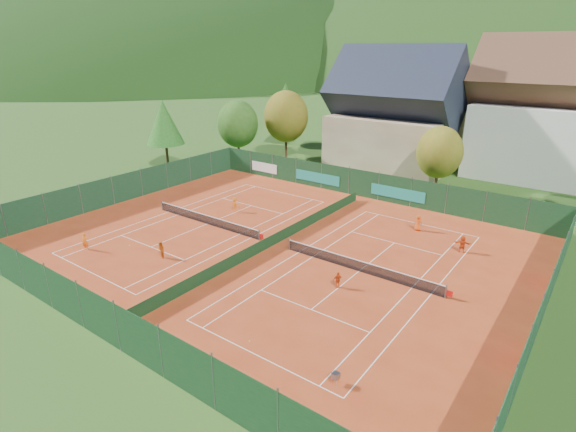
# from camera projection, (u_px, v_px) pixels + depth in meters

# --- Properties ---
(ground) EXTENTS (600.00, 600.00, 0.00)m
(ground) POSITION_uv_depth(u_px,v_px,m) (274.00, 245.00, 37.74)
(ground) COLOR #274D18
(ground) RESTS_ON ground
(clay_pad) EXTENTS (40.00, 32.00, 0.01)m
(clay_pad) POSITION_uv_depth(u_px,v_px,m) (274.00, 245.00, 37.73)
(clay_pad) COLOR #A13617
(clay_pad) RESTS_ON ground
(court_markings_left) EXTENTS (11.03, 23.83, 0.00)m
(court_markings_left) POSITION_uv_depth(u_px,v_px,m) (207.00, 224.00, 42.16)
(court_markings_left) COLOR white
(court_markings_left) RESTS_ON ground
(court_markings_right) EXTENTS (11.03, 23.83, 0.00)m
(court_markings_right) POSITION_uv_depth(u_px,v_px,m) (359.00, 271.00, 33.30)
(court_markings_right) COLOR white
(court_markings_right) RESTS_ON ground
(tennis_net_left) EXTENTS (13.30, 0.10, 1.02)m
(tennis_net_left) POSITION_uv_depth(u_px,v_px,m) (208.00, 219.00, 41.89)
(tennis_net_left) COLOR #59595B
(tennis_net_left) RESTS_ON ground
(tennis_net_right) EXTENTS (13.30, 0.10, 1.02)m
(tennis_net_right) POSITION_uv_depth(u_px,v_px,m) (361.00, 266.00, 33.04)
(tennis_net_right) COLOR #59595B
(tennis_net_right) RESTS_ON ground
(court_divider) EXTENTS (0.03, 28.80, 1.00)m
(court_divider) POSITION_uv_depth(u_px,v_px,m) (274.00, 240.00, 37.55)
(court_divider) COLOR #123418
(court_divider) RESTS_ON ground
(fence_north) EXTENTS (40.00, 0.10, 3.00)m
(fence_north) POSITION_uv_depth(u_px,v_px,m) (360.00, 183.00, 49.51)
(fence_north) COLOR #13351B
(fence_north) RESTS_ON ground
(fence_south) EXTENTS (40.00, 0.04, 3.00)m
(fence_south) POSITION_uv_depth(u_px,v_px,m) (98.00, 316.00, 25.15)
(fence_south) COLOR #123318
(fence_south) RESTS_ON ground
(fence_west) EXTENTS (0.04, 32.00, 3.00)m
(fence_west) POSITION_uv_depth(u_px,v_px,m) (127.00, 187.00, 48.27)
(fence_west) COLOR #163D22
(fence_west) RESTS_ON ground
(fence_east) EXTENTS (0.09, 32.00, 3.00)m
(fence_east) POSITION_uv_depth(u_px,v_px,m) (544.00, 306.00, 26.18)
(fence_east) COLOR #163D21
(fence_east) RESTS_ON ground
(chalet) EXTENTS (16.20, 12.00, 16.00)m
(chalet) POSITION_uv_depth(u_px,v_px,m) (394.00, 119.00, 59.64)
(chalet) COLOR #C3AC8A
(chalet) RESTS_ON ground
(hotel_block_a) EXTENTS (21.60, 11.00, 17.25)m
(hotel_block_a) POSITION_uv_depth(u_px,v_px,m) (565.00, 120.00, 53.37)
(hotel_block_a) COLOR silver
(hotel_block_a) RESTS_ON ground
(tree_west_front) EXTENTS (5.72, 5.72, 8.69)m
(tree_west_front) POSITION_uv_depth(u_px,v_px,m) (238.00, 124.00, 63.06)
(tree_west_front) COLOR #4B2E1B
(tree_west_front) RESTS_ON ground
(tree_west_mid) EXTENTS (6.44, 6.44, 9.78)m
(tree_west_mid) POSITION_uv_depth(u_px,v_px,m) (286.00, 117.00, 65.12)
(tree_west_mid) COLOR #492D1A
(tree_west_mid) RESTS_ON ground
(tree_west_back) EXTENTS (5.60, 5.60, 10.00)m
(tree_west_back) POSITION_uv_depth(u_px,v_px,m) (286.00, 104.00, 74.23)
(tree_west_back) COLOR #49301A
(tree_west_back) RESTS_ON ground
(tree_center) EXTENTS (5.01, 5.01, 7.60)m
(tree_center) POSITION_uv_depth(u_px,v_px,m) (440.00, 152.00, 49.31)
(tree_center) COLOR #48301A
(tree_center) RESTS_ON ground
(tree_west_side) EXTENTS (5.04, 5.04, 9.00)m
(tree_west_side) POSITION_uv_depth(u_px,v_px,m) (164.00, 122.00, 60.12)
(tree_west_side) COLOR #432D18
(tree_west_side) RESTS_ON ground
(ball_hopper) EXTENTS (0.34, 0.34, 0.80)m
(ball_hopper) POSITION_uv_depth(u_px,v_px,m) (336.00, 375.00, 22.00)
(ball_hopper) COLOR slate
(ball_hopper) RESTS_ON ground
(loose_ball_0) EXTENTS (0.07, 0.07, 0.07)m
(loose_ball_0) POSITION_uv_depth(u_px,v_px,m) (129.00, 245.00, 37.60)
(loose_ball_0) COLOR #CCD833
(loose_ball_0) RESTS_ON ground
(loose_ball_1) EXTENTS (0.07, 0.07, 0.07)m
(loose_ball_1) POSITION_uv_depth(u_px,v_px,m) (249.00, 341.00, 25.41)
(loose_ball_1) COLOR #CCD833
(loose_ball_1) RESTS_ON ground
(loose_ball_2) EXTENTS (0.07, 0.07, 0.07)m
(loose_ball_2) POSITION_uv_depth(u_px,v_px,m) (328.00, 247.00, 37.21)
(loose_ball_2) COLOR #CCD833
(loose_ball_2) RESTS_ON ground
(player_left_near) EXTENTS (0.62, 0.54, 1.43)m
(player_left_near) POSITION_uv_depth(u_px,v_px,m) (85.00, 242.00, 36.65)
(player_left_near) COLOR orange
(player_left_near) RESTS_ON ground
(player_left_mid) EXTENTS (0.81, 0.71, 1.39)m
(player_left_mid) POSITION_uv_depth(u_px,v_px,m) (161.00, 250.00, 35.13)
(player_left_mid) COLOR #D55912
(player_left_mid) RESTS_ON ground
(player_left_far) EXTENTS (0.96, 0.57, 1.47)m
(player_left_far) POSITION_uv_depth(u_px,v_px,m) (235.00, 205.00, 45.11)
(player_left_far) COLOR orange
(player_left_far) RESTS_ON ground
(player_right_near) EXTENTS (0.64, 0.74, 1.19)m
(player_right_near) POSITION_uv_depth(u_px,v_px,m) (338.00, 280.00, 30.90)
(player_right_near) COLOR #CA4112
(player_right_near) RESTS_ON ground
(player_right_far_a) EXTENTS (0.74, 0.49, 1.49)m
(player_right_far_a) POSITION_uv_depth(u_px,v_px,m) (418.00, 223.00, 40.44)
(player_right_far_a) COLOR #EC5515
(player_right_far_a) RESTS_ON ground
(player_right_far_b) EXTENTS (1.39, 0.82, 1.43)m
(player_right_far_b) POSITION_uv_depth(u_px,v_px,m) (462.00, 244.00, 36.18)
(player_right_far_b) COLOR #D94413
(player_right_far_b) RESTS_ON ground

